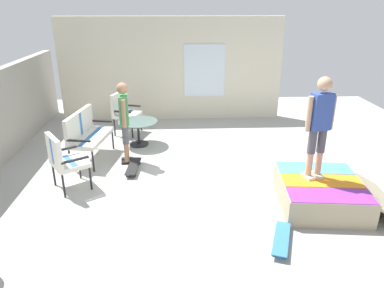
# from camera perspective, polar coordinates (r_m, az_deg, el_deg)

# --- Properties ---
(ground_plane) EXTENTS (12.00, 12.00, 0.10)m
(ground_plane) POSITION_cam_1_polar(r_m,az_deg,el_deg) (6.85, 0.87, -5.78)
(ground_plane) COLOR #A8A8A3
(house_facade) EXTENTS (0.23, 6.00, 2.75)m
(house_facade) POSITION_cam_1_polar(r_m,az_deg,el_deg) (10.02, -3.24, 11.68)
(house_facade) COLOR beige
(house_facade) RESTS_ON ground_plane
(skate_ramp) EXTENTS (1.59, 1.98, 0.44)m
(skate_ramp) POSITION_cam_1_polar(r_m,az_deg,el_deg) (6.26, 19.83, -7.22)
(skate_ramp) COLOR tan
(skate_ramp) RESTS_ON ground_plane
(patio_bench) EXTENTS (1.32, 0.75, 1.02)m
(patio_bench) POSITION_cam_1_polar(r_m,az_deg,el_deg) (7.74, -16.45, 1.96)
(patio_bench) COLOR black
(patio_bench) RESTS_ON ground_plane
(patio_chair_near_house) EXTENTS (0.76, 0.71, 1.02)m
(patio_chair_near_house) POSITION_cam_1_polar(r_m,az_deg,el_deg) (9.12, -10.88, 5.40)
(patio_chair_near_house) COLOR black
(patio_chair_near_house) RESTS_ON ground_plane
(patio_chair_by_wall) EXTENTS (0.82, 0.80, 1.02)m
(patio_chair_by_wall) POSITION_cam_1_polar(r_m,az_deg,el_deg) (6.56, -19.75, -2.02)
(patio_chair_by_wall) COLOR black
(patio_chair_by_wall) RESTS_ON ground_plane
(patio_table) EXTENTS (0.90, 0.90, 0.57)m
(patio_table) POSITION_cam_1_polar(r_m,az_deg,el_deg) (8.33, -8.50, 2.50)
(patio_table) COLOR black
(patio_table) RESTS_ON ground_plane
(person_watching) EXTENTS (0.48, 0.27, 1.66)m
(person_watching) POSITION_cam_1_polar(r_m,az_deg,el_deg) (7.27, -10.66, 4.15)
(person_watching) COLOR black
(person_watching) RESTS_ON ground_plane
(person_skater) EXTENTS (0.30, 0.47, 1.64)m
(person_skater) POSITION_cam_1_polar(r_m,az_deg,el_deg) (5.87, 19.53, 3.38)
(person_skater) COLOR silver
(person_skater) RESTS_ON skate_ramp
(skateboard_by_bench) EXTENTS (0.81, 0.25, 0.10)m
(skateboard_by_bench) POSITION_cam_1_polar(r_m,az_deg,el_deg) (7.19, -9.25, -3.51)
(skateboard_by_bench) COLOR black
(skateboard_by_bench) RESTS_ON ground_plane
(skateboard_spare) EXTENTS (0.82, 0.46, 0.10)m
(skateboard_spare) POSITION_cam_1_polar(r_m,az_deg,el_deg) (5.24, 13.95, -14.30)
(skateboard_spare) COLOR #3372B2
(skateboard_spare) RESTS_ON ground_plane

